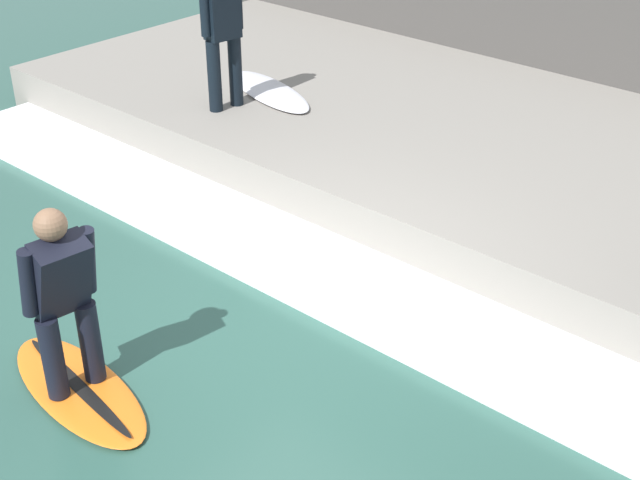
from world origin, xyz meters
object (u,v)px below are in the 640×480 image
(surfer_waiting_far, at_px, (223,30))
(surfboard_waiting_far, at_px, (270,91))
(surfboard_riding, at_px, (79,389))
(surfer_riding, at_px, (62,293))

(surfer_waiting_far, distance_m, surfboard_waiting_far, 1.08)
(surfboard_riding, relative_size, surfboard_waiting_far, 0.99)
(surfboard_waiting_far, bearing_deg, surfer_waiting_far, 174.59)
(surfboard_riding, bearing_deg, surfboard_waiting_far, 27.46)
(surfer_waiting_far, bearing_deg, surfboard_waiting_far, -5.41)
(surfboard_riding, distance_m, surfer_riding, 0.85)
(surfboard_riding, distance_m, surfer_waiting_far, 4.67)
(surfer_riding, height_order, surfboard_waiting_far, surfer_riding)
(surfboard_riding, bearing_deg, surfer_waiting_far, 31.95)
(surfboard_riding, bearing_deg, surfer_riding, 26.57)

